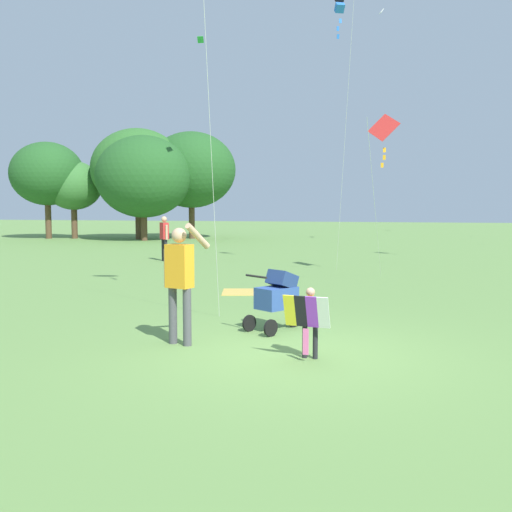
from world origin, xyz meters
name	(u,v)px	position (x,y,z in m)	size (l,w,h in m)	color
ground_plane	(293,353)	(0.00, 0.00, 0.00)	(120.00, 120.00, 0.00)	#668E47
treeline_distant	(158,173)	(-11.43, 24.46, 3.89)	(37.37, 7.32, 6.52)	brown
child_with_butterfly_kite	(309,316)	(0.26, -0.29, 0.60)	(0.65, 0.40, 0.99)	#232328
person_adult_flyer	(180,275)	(-1.75, 0.14, 1.07)	(0.68, 0.53, 1.86)	#4C4C51
stroller	(277,295)	(-0.47, 1.42, 0.61)	(0.90, 1.05, 1.03)	black
kite_green_novelty	(340,5)	(-0.11, 10.67, 8.24)	(0.79, 3.14, 8.67)	black
kite_blue_high	(383,132)	(1.27, 9.45, 4.21)	(0.94, 4.09, 4.79)	red
person_sitting_far	(164,235)	(-6.56, 12.34, 0.98)	(0.40, 0.42, 1.66)	#232328
picnic_blanket	(247,292)	(-1.91, 5.47, 0.01)	(1.16, 1.09, 0.02)	gold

